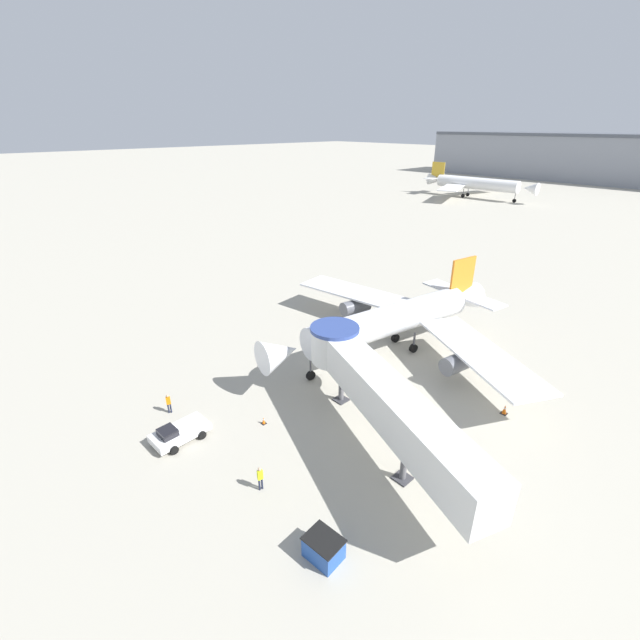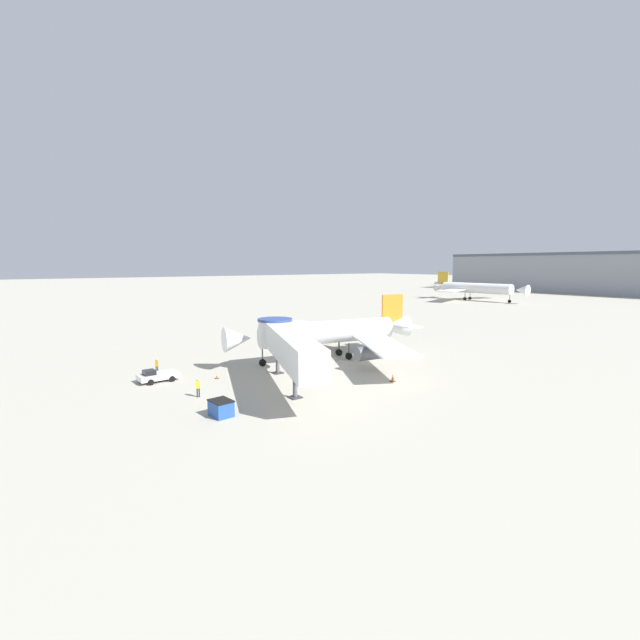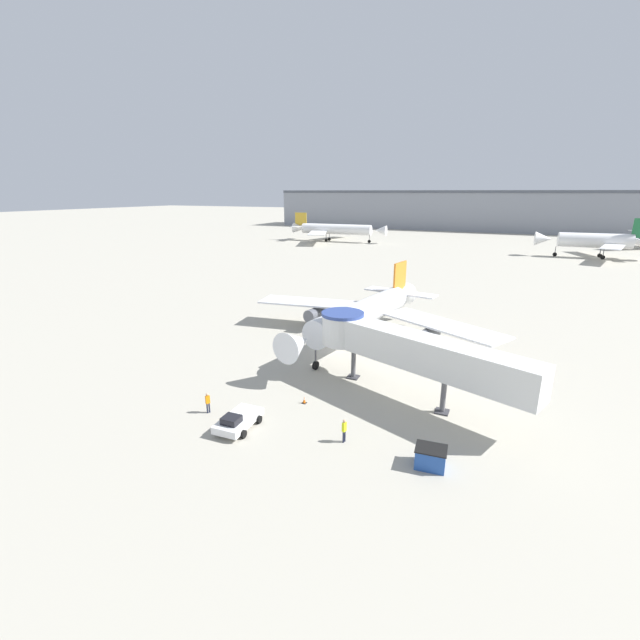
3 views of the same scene
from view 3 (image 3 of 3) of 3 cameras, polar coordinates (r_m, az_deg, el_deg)
The scene contains 12 objects.
ground_plane at distance 48.82m, azimuth 2.02°, elevation -4.01°, with size 800.00×800.00×0.00m, color #A8A393.
main_airplane at distance 50.54m, azimuth 6.00°, elevation 0.90°, with size 32.06×26.87×8.38m.
jet_bridge at distance 37.24m, azimuth 10.81°, elevation -3.50°, with size 19.78×9.73×6.28m.
pushback_tug_white at distance 33.92m, azimuth -10.91°, elevation -13.02°, with size 2.62×4.20×1.38m.
service_container_blue at distance 30.14m, azimuth 14.52°, elevation -17.29°, with size 2.15×1.77×1.38m.
traffic_cone_near_nose at distance 37.02m, azimuth -2.12°, elevation -10.62°, with size 0.36×0.36×0.60m.
traffic_cone_starboard_wing at distance 47.49m, azimuth 19.91°, elevation -5.15°, with size 0.50×0.50×0.83m.
ground_crew_marshaller at distance 31.53m, azimuth 3.25°, elevation -14.32°, with size 0.27×0.38×1.81m.
ground_crew_wing_walker at distance 36.36m, azimuth -14.73°, elevation -10.46°, with size 0.32×0.39×1.75m.
background_jet_green_tail at distance 138.05m, azimuth 32.97°, elevation 8.88°, with size 27.75×29.22×10.73m.
background_jet_gold_tail at distance 156.80m, azimuth 1.87°, elevation 12.02°, with size 35.16×35.87×9.94m.
terminal_building at distance 219.15m, azimuth 17.81°, elevation 13.80°, with size 173.04×27.01×17.86m.
Camera 3 is at (17.49, -42.17, 17.30)m, focal length 24.00 mm.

